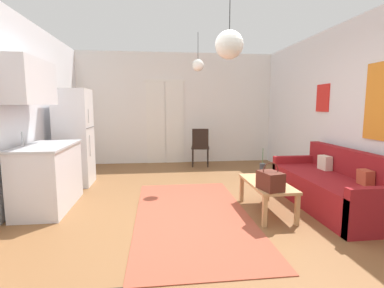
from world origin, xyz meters
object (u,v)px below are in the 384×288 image
(handbag, at_px, (270,181))
(couch, at_px, (334,188))
(accent_chair, at_px, (200,145))
(coffee_table, at_px, (267,186))
(bamboo_vase, at_px, (262,170))
(pendant_lamp_far, at_px, (198,65))
(refrigerator, at_px, (74,138))
(pendant_lamp_near, at_px, (229,45))

(handbag, bearing_deg, couch, 20.92)
(handbag, height_order, accent_chair, accent_chair)
(coffee_table, xyz_separation_m, bamboo_vase, (0.02, 0.24, 0.16))
(couch, relative_size, pendant_lamp_far, 3.03)
(bamboo_vase, distance_m, handbag, 0.61)
(coffee_table, relative_size, bamboo_vase, 2.42)
(refrigerator, height_order, accent_chair, refrigerator)
(couch, height_order, handbag, couch)
(bamboo_vase, xyz_separation_m, pendant_lamp_far, (-0.74, 1.38, 1.64))
(bamboo_vase, relative_size, accent_chair, 0.47)
(accent_chair, bearing_deg, bamboo_vase, 108.25)
(bamboo_vase, bearing_deg, handbag, -101.42)
(couch, bearing_deg, handbag, -159.08)
(refrigerator, distance_m, pendant_lamp_near, 3.64)
(couch, xyz_separation_m, pendant_lamp_far, (-1.74, 1.55, 1.88))
(accent_chair, distance_m, pendant_lamp_far, 2.20)
(couch, distance_m, refrigerator, 4.36)
(handbag, xyz_separation_m, accent_chair, (-0.36, 3.41, -0.03))
(accent_chair, bearing_deg, coffee_table, 107.05)
(pendant_lamp_near, bearing_deg, handbag, 40.16)
(handbag, height_order, refrigerator, refrigerator)
(couch, height_order, pendant_lamp_far, pendant_lamp_far)
(refrigerator, bearing_deg, pendant_lamp_near, -51.11)
(coffee_table, relative_size, refrigerator, 0.59)
(handbag, xyz_separation_m, pendant_lamp_far, (-0.62, 1.98, 1.63))
(bamboo_vase, relative_size, pendant_lamp_far, 0.63)
(bamboo_vase, bearing_deg, pendant_lamp_near, -124.43)
(pendant_lamp_near, bearing_deg, accent_chair, 85.29)
(accent_chair, relative_size, pendant_lamp_far, 1.34)
(refrigerator, relative_size, pendant_lamp_far, 2.55)
(coffee_table, bearing_deg, pendant_lamp_near, -130.01)
(refrigerator, bearing_deg, pendant_lamp_far, -3.42)
(couch, height_order, accent_chair, accent_chair)
(refrigerator, xyz_separation_m, accent_chair, (2.50, 1.30, -0.36))
(bamboo_vase, height_order, refrigerator, refrigerator)
(refrigerator, xyz_separation_m, pendant_lamp_far, (2.24, -0.13, 1.29))
(pendant_lamp_far, bearing_deg, bamboo_vase, -61.85)
(couch, height_order, coffee_table, couch)
(accent_chair, xyz_separation_m, pendant_lamp_far, (-0.26, -1.43, 1.65))
(couch, height_order, pendant_lamp_near, pendant_lamp_near)
(couch, relative_size, accent_chair, 2.26)
(handbag, distance_m, refrigerator, 3.57)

